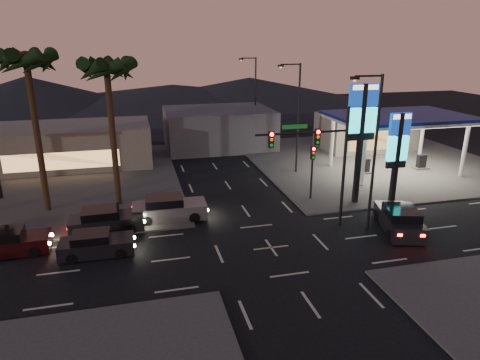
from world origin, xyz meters
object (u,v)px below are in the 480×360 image
object	(u,v)px
car_lane_a_front	(96,244)
car_lane_b_front	(168,209)
traffic_signal_mast	(320,152)
pylon_sign_tall	(362,120)
car_lane_a_mid	(8,243)
car_lane_b_mid	(106,221)
suv_station	(399,220)
pylon_sign_short	(398,145)
gas_station	(399,119)

from	to	relation	value
car_lane_a_front	car_lane_b_front	xyz separation A→B (m)	(4.55, 4.21, 0.14)
traffic_signal_mast	pylon_sign_tall	bearing A→B (deg)	36.52
traffic_signal_mast	car_lane_a_mid	bearing A→B (deg)	176.90
car_lane_b_mid	suv_station	xyz separation A→B (m)	(18.58, -4.60, 0.05)
traffic_signal_mast	car_lane_a_front	distance (m)	14.63
car_lane_b_front	pylon_sign_tall	bearing A→B (deg)	-1.50
car_lane_a_mid	suv_station	xyz separation A→B (m)	(23.95, -2.70, 0.08)
pylon_sign_short	traffic_signal_mast	distance (m)	7.69
gas_station	traffic_signal_mast	size ratio (longest dim) A/B	1.53
pylon_sign_short	car_lane_a_mid	world-z (taller)	pylon_sign_short
car_lane_a_front	pylon_sign_short	bearing A→B (deg)	7.66
car_lane_b_front	suv_station	size ratio (longest dim) A/B	0.99
pylon_sign_tall	car_lane_b_mid	bearing A→B (deg)	-178.14
gas_station	pylon_sign_short	world-z (taller)	pylon_sign_short
pylon_sign_short	car_lane_a_front	xyz separation A→B (m)	(-21.13, -2.84, -4.01)
car_lane_b_mid	traffic_signal_mast	bearing A→B (deg)	-12.22
traffic_signal_mast	car_lane_a_mid	size ratio (longest dim) A/B	1.72
gas_station	suv_station	size ratio (longest dim) A/B	2.29
traffic_signal_mast	car_lane_b_mid	size ratio (longest dim) A/B	1.65
car_lane_a_mid	pylon_sign_tall	bearing A→B (deg)	6.03
gas_station	pylon_sign_tall	bearing A→B (deg)	-139.09
pylon_sign_tall	car_lane_a_mid	xyz separation A→B (m)	(-23.60, -2.49, -5.70)
gas_station	suv_station	xyz separation A→B (m)	(-7.15, -11.69, -4.31)
car_lane_a_front	car_lane_b_front	size ratio (longest dim) A/B	0.82
car_lane_a_front	car_lane_a_mid	xyz separation A→B (m)	(-4.97, 1.35, 0.04)
car_lane_a_mid	car_lane_b_mid	world-z (taller)	car_lane_b_mid
car_lane_a_front	suv_station	size ratio (longest dim) A/B	0.81
gas_station	pylon_sign_tall	world-z (taller)	pylon_sign_tall
gas_station	car_lane_b_mid	xyz separation A→B (m)	(-25.73, -7.09, -4.36)
car_lane_b_front	pylon_sign_short	bearing A→B (deg)	-4.72
traffic_signal_mast	suv_station	world-z (taller)	traffic_signal_mast
pylon_sign_short	car_lane_b_front	distance (m)	17.08
traffic_signal_mast	car_lane_b_front	xyz separation A→B (m)	(-9.34, 3.88, -4.44)
suv_station	pylon_sign_short	bearing A→B (deg)	62.86
pylon_sign_short	car_lane_b_front	xyz separation A→B (m)	(-16.58, 1.37, -3.87)
gas_station	car_lane_b_mid	world-z (taller)	gas_station
car_lane_a_front	car_lane_a_mid	world-z (taller)	car_lane_a_mid
traffic_signal_mast	car_lane_b_front	distance (m)	11.04
pylon_sign_tall	car_lane_a_mid	distance (m)	24.40
traffic_signal_mast	car_lane_a_front	world-z (taller)	traffic_signal_mast
traffic_signal_mast	car_lane_b_front	world-z (taller)	traffic_signal_mast
car_lane_b_front	car_lane_a_front	bearing A→B (deg)	-137.23
car_lane_a_mid	car_lane_b_mid	xyz separation A→B (m)	(5.37, 1.90, 0.03)
car_lane_a_front	car_lane_b_front	world-z (taller)	car_lane_b_front
gas_station	car_lane_a_mid	xyz separation A→B (m)	(-31.10, -8.99, -4.39)
car_lane_b_mid	suv_station	distance (m)	19.14
traffic_signal_mast	car_lane_b_mid	distance (m)	14.52
pylon_sign_tall	car_lane_b_front	size ratio (longest dim) A/B	1.71
pylon_sign_short	car_lane_b_mid	world-z (taller)	pylon_sign_short
pylon_sign_tall	suv_station	bearing A→B (deg)	-86.11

